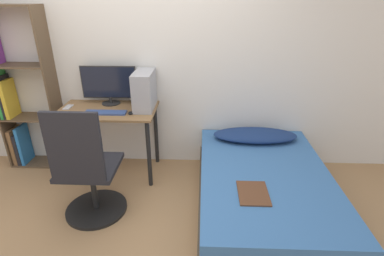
% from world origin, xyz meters
% --- Properties ---
extents(ground_plane, '(14.00, 14.00, 0.00)m').
position_xyz_m(ground_plane, '(0.00, 0.00, 0.00)').
color(ground_plane, '#9E754C').
extents(wall_back, '(8.00, 0.05, 2.50)m').
position_xyz_m(wall_back, '(0.00, 1.36, 1.25)').
color(wall_back, silver).
rests_on(wall_back, ground_plane).
extents(desk, '(1.02, 0.59, 0.77)m').
position_xyz_m(desk, '(-0.35, 1.04, 0.64)').
color(desk, brown).
rests_on(desk, ground_plane).
extents(bookshelf, '(0.63, 0.27, 1.78)m').
position_xyz_m(bookshelf, '(-1.39, 1.20, 0.81)').
color(bookshelf, brown).
rests_on(bookshelf, ground_plane).
extents(office_chair, '(0.56, 0.56, 1.09)m').
position_xyz_m(office_chair, '(-0.33, 0.29, 0.42)').
color(office_chair, black).
rests_on(office_chair, ground_plane).
extents(bed, '(1.18, 1.81, 0.42)m').
position_xyz_m(bed, '(1.23, 0.43, 0.21)').
color(bed, '#4C3D2D').
rests_on(bed, ground_plane).
extents(pillow, '(0.90, 0.36, 0.11)m').
position_xyz_m(pillow, '(1.23, 1.07, 0.48)').
color(pillow, navy).
rests_on(pillow, bed).
extents(magazine, '(0.24, 0.32, 0.01)m').
position_xyz_m(magazine, '(1.07, 0.11, 0.43)').
color(magazine, '#56331E').
rests_on(magazine, bed).
extents(monitor, '(0.60, 0.20, 0.42)m').
position_xyz_m(monitor, '(-0.35, 1.22, 0.99)').
color(monitor, black).
rests_on(monitor, desk).
extents(keyboard, '(0.42, 0.11, 0.02)m').
position_xyz_m(keyboard, '(-0.33, 0.92, 0.78)').
color(keyboard, '#33477A').
rests_on(keyboard, desk).
extents(pc_tower, '(0.19, 0.41, 0.39)m').
position_xyz_m(pc_tower, '(0.05, 1.11, 0.96)').
color(pc_tower, '#99999E').
rests_on(pc_tower, desk).
extents(mouse, '(0.06, 0.09, 0.02)m').
position_xyz_m(mouse, '(-0.07, 0.92, 0.78)').
color(mouse, black).
rests_on(mouse, desk).
extents(phone, '(0.07, 0.14, 0.01)m').
position_xyz_m(phone, '(-0.78, 1.08, 0.77)').
color(phone, '#B7B7BC').
rests_on(phone, desk).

